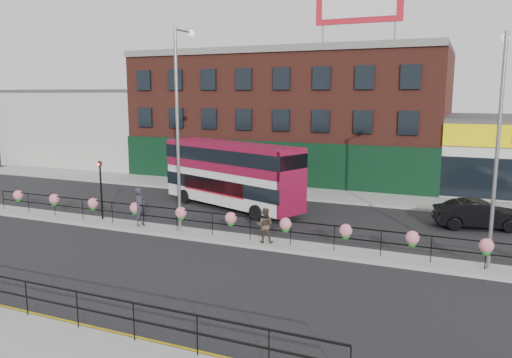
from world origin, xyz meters
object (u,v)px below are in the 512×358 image
at_px(car, 480,215).
at_px(pedestrian_a, 140,207).
at_px(double_decker_bus, 232,169).
at_px(lamp_column_east, 499,131).
at_px(lamp_column_west, 180,113).
at_px(pedestrian_b, 265,225).

height_order(car, pedestrian_a, pedestrian_a).
height_order(double_decker_bus, pedestrian_a, double_decker_bus).
height_order(pedestrian_a, lamp_column_east, lamp_column_east).
height_order(double_decker_bus, lamp_column_west, lamp_column_west).
relative_size(double_decker_bus, lamp_column_west, 1.02).
bearing_deg(pedestrian_a, car, -66.86).
bearing_deg(lamp_column_east, pedestrian_b, -177.05).
relative_size(car, pedestrian_a, 2.40).
xyz_separation_m(double_decker_bus, pedestrian_b, (4.73, -6.22, -1.49)).
bearing_deg(lamp_column_west, pedestrian_a, -175.74).
distance_m(car, pedestrian_b, 11.54).
bearing_deg(lamp_column_west, lamp_column_east, 0.29).
xyz_separation_m(pedestrian_a, lamp_column_east, (16.39, 0.25, 4.35)).
distance_m(double_decker_bus, lamp_column_east, 15.49).
distance_m(car, lamp_column_west, 16.14).
bearing_deg(lamp_column_west, pedestrian_b, -5.06).
relative_size(double_decker_bus, car, 2.12).
height_order(double_decker_bus, lamp_column_east, lamp_column_east).
xyz_separation_m(double_decker_bus, lamp_column_west, (0.10, -5.81, 3.54)).
bearing_deg(car, lamp_column_west, 102.14).
bearing_deg(double_decker_bus, car, 3.79).
relative_size(double_decker_bus, pedestrian_a, 5.09).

